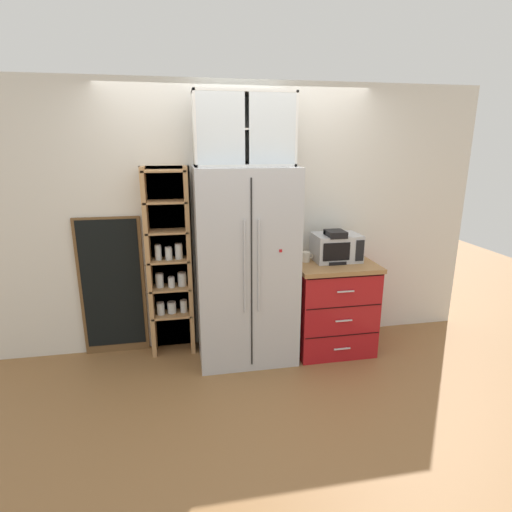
% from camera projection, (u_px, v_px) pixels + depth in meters
% --- Properties ---
extents(ground_plane, '(10.56, 10.56, 0.00)m').
position_uv_depth(ground_plane, '(246.00, 355.00, 3.97)').
color(ground_plane, olive).
extents(wall_back_cream, '(4.87, 0.10, 2.55)m').
position_uv_depth(wall_back_cream, '(239.00, 219.00, 4.01)').
color(wall_back_cream, silver).
rests_on(wall_back_cream, ground).
extents(refrigerator, '(0.89, 0.67, 1.80)m').
position_uv_depth(refrigerator, '(245.00, 266.00, 3.75)').
color(refrigerator, '#B7BABF').
rests_on(refrigerator, ground).
extents(pantry_shelf_column, '(0.45, 0.27, 1.80)m').
position_uv_depth(pantry_shelf_column, '(169.00, 262.00, 3.88)').
color(pantry_shelf_column, brown).
rests_on(pantry_shelf_column, ground).
extents(counter_cabinet, '(0.77, 0.67, 0.89)m').
position_uv_depth(counter_cabinet, '(331.00, 305.00, 4.03)').
color(counter_cabinet, '#A8161C').
rests_on(counter_cabinet, ground).
extents(microwave, '(0.44, 0.33, 0.26)m').
position_uv_depth(microwave, '(336.00, 247.00, 3.93)').
color(microwave, '#B7BABF').
rests_on(microwave, counter_cabinet).
extents(coffee_maker, '(0.17, 0.20, 0.31)m').
position_uv_depth(coffee_maker, '(334.00, 246.00, 3.88)').
color(coffee_maker, black).
rests_on(coffee_maker, counter_cabinet).
extents(mug_cream, '(0.12, 0.09, 0.10)m').
position_uv_depth(mug_cream, '(306.00, 257.00, 3.91)').
color(mug_cream, silver).
rests_on(mug_cream, counter_cabinet).
extents(bottle_clear, '(0.06, 0.06, 0.25)m').
position_uv_depth(bottle_clear, '(333.00, 250.00, 3.91)').
color(bottle_clear, silver).
rests_on(bottle_clear, counter_cabinet).
extents(bottle_cobalt, '(0.07, 0.07, 0.27)m').
position_uv_depth(bottle_cobalt, '(331.00, 248.00, 3.95)').
color(bottle_cobalt, navy).
rests_on(bottle_cobalt, counter_cabinet).
extents(upper_cabinet, '(0.86, 0.32, 0.61)m').
position_uv_depth(upper_cabinet, '(243.00, 130.00, 3.48)').
color(upper_cabinet, silver).
rests_on(upper_cabinet, refrigerator).
extents(chalkboard_menu, '(0.60, 0.04, 1.35)m').
position_uv_depth(chalkboard_menu, '(112.00, 286.00, 3.87)').
color(chalkboard_menu, brown).
rests_on(chalkboard_menu, ground).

